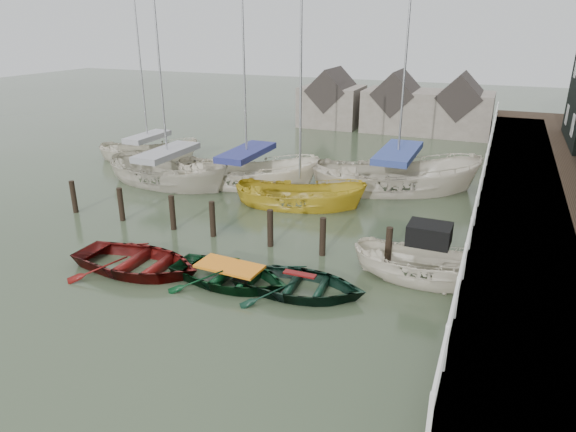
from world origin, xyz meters
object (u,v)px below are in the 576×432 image
at_px(sailboat_b, 248,183).
at_px(rowboat_red, 139,271).
at_px(rowboat_green, 230,283).
at_px(motorboat, 424,278).
at_px(sailboat_a, 170,183).
at_px(sailboat_c, 300,205).
at_px(sailboat_d, 395,189).
at_px(sailboat_e, 150,158).
at_px(rowboat_dkgreen, 300,293).

bearing_deg(sailboat_b, rowboat_red, 168.54).
height_order(rowboat_green, motorboat, motorboat).
bearing_deg(sailboat_a, sailboat_b, -63.41).
relative_size(motorboat, sailboat_c, 0.47).
xyz_separation_m(motorboat, sailboat_d, (-2.74, 8.99, -0.03)).
xyz_separation_m(sailboat_b, sailboat_e, (-7.67, 2.28, 0.01)).
relative_size(rowboat_green, sailboat_c, 0.41).
relative_size(rowboat_green, sailboat_e, 0.38).
relative_size(sailboat_c, sailboat_d, 0.73).
relative_size(rowboat_red, motorboat, 0.97).
relative_size(rowboat_dkgreen, sailboat_d, 0.30).
bearing_deg(sailboat_b, rowboat_green, -173.32).
distance_m(motorboat, sailboat_b, 12.03).
relative_size(sailboat_b, sailboat_c, 1.11).
xyz_separation_m(rowboat_red, rowboat_green, (3.20, 0.42, 0.00)).
bearing_deg(rowboat_red, sailboat_a, 28.38).
xyz_separation_m(rowboat_green, sailboat_c, (-0.62, 7.57, 0.01)).
bearing_deg(motorboat, sailboat_d, 18.06).
xyz_separation_m(rowboat_green, sailboat_b, (-4.19, 9.47, 0.06)).
height_order(rowboat_dkgreen, motorboat, motorboat).
bearing_deg(rowboat_red, motorboat, -72.23).
bearing_deg(sailboat_d, sailboat_e, 66.69).
height_order(rowboat_dkgreen, sailboat_e, sailboat_e).
height_order(rowboat_green, rowboat_dkgreen, rowboat_dkgreen).
relative_size(rowboat_red, sailboat_d, 0.33).
bearing_deg(rowboat_dkgreen, sailboat_d, -7.17).
bearing_deg(sailboat_e, sailboat_a, -157.40).
relative_size(motorboat, sailboat_a, 0.39).
xyz_separation_m(motorboat, sailboat_a, (-13.46, 5.54, -0.03)).
distance_m(rowboat_dkgreen, sailboat_c, 7.85).
height_order(motorboat, sailboat_d, sailboat_d).
bearing_deg(rowboat_dkgreen, sailboat_b, 30.91).
bearing_deg(sailboat_d, motorboat, 174.72).
distance_m(rowboat_dkgreen, sailboat_d, 11.23).
distance_m(sailboat_a, sailboat_c, 7.25).
bearing_deg(motorboat, rowboat_green, 115.02).
height_order(rowboat_red, sailboat_c, sailboat_c).
bearing_deg(motorboat, sailboat_e, 63.16).
xyz_separation_m(rowboat_red, sailboat_d, (6.06, 11.89, 0.06)).
distance_m(rowboat_green, sailboat_e, 16.70).
bearing_deg(sailboat_b, sailboat_e, 56.28).
bearing_deg(sailboat_a, sailboat_e, 52.10).
bearing_deg(sailboat_c, rowboat_red, 150.10).
bearing_deg(sailboat_b, sailboat_a, 94.37).
relative_size(rowboat_green, sailboat_a, 0.33).
relative_size(sailboat_a, sailboat_e, 1.14).
distance_m(sailboat_a, sailboat_b, 3.94).
xyz_separation_m(rowboat_dkgreen, motorboat, (3.35, 2.23, 0.09)).
bearing_deg(rowboat_green, sailboat_c, 8.00).
height_order(rowboat_red, sailboat_a, sailboat_a).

